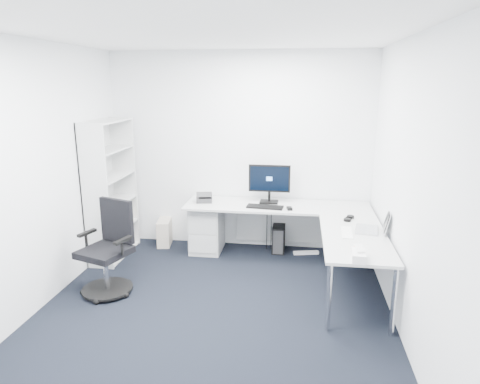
# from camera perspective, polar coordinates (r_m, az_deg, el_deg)

# --- Properties ---
(ground) EXTENTS (4.20, 4.20, 0.00)m
(ground) POSITION_cam_1_polar(r_m,az_deg,el_deg) (4.42, -3.99, -16.70)
(ground) COLOR black
(ceiling) EXTENTS (4.20, 4.20, 0.00)m
(ceiling) POSITION_cam_1_polar(r_m,az_deg,el_deg) (3.81, -4.75, 20.65)
(ceiling) COLOR white
(wall_back) EXTENTS (3.60, 0.02, 2.70)m
(wall_back) POSITION_cam_1_polar(r_m,az_deg,el_deg) (5.93, -0.02, 5.38)
(wall_back) COLOR white
(wall_back) RESTS_ON ground
(wall_front) EXTENTS (3.60, 0.02, 2.70)m
(wall_front) POSITION_cam_1_polar(r_m,az_deg,el_deg) (2.02, -17.40, -13.83)
(wall_front) COLOR white
(wall_front) RESTS_ON ground
(wall_left) EXTENTS (0.02, 4.20, 2.70)m
(wall_left) POSITION_cam_1_polar(r_m,az_deg,el_deg) (4.63, -26.69, 1.22)
(wall_left) COLOR white
(wall_left) RESTS_ON ground
(wall_right) EXTENTS (0.02, 4.20, 2.70)m
(wall_right) POSITION_cam_1_polar(r_m,az_deg,el_deg) (3.94, 22.20, -0.39)
(wall_right) COLOR white
(wall_right) RESTS_ON ground
(l_desk) EXTENTS (2.43, 1.36, 0.71)m
(l_desk) POSITION_cam_1_polar(r_m,az_deg,el_deg) (5.46, 4.71, -6.31)
(l_desk) COLOR #B6B9B9
(l_desk) RESTS_ON ground
(drawer_pedestal) EXTENTS (0.41, 0.51, 0.63)m
(drawer_pedestal) POSITION_cam_1_polar(r_m,az_deg,el_deg) (5.96, -4.44, -4.88)
(drawer_pedestal) COLOR #B6B9B9
(drawer_pedestal) RESTS_ON ground
(bookshelf) EXTENTS (0.35, 0.91, 1.83)m
(bookshelf) POSITION_cam_1_polar(r_m,az_deg,el_deg) (5.86, -16.88, 0.27)
(bookshelf) COLOR silver
(bookshelf) RESTS_ON ground
(task_chair) EXTENTS (0.73, 0.73, 1.03)m
(task_chair) POSITION_cam_1_polar(r_m,az_deg,el_deg) (4.93, -17.65, -7.32)
(task_chair) COLOR black
(task_chair) RESTS_ON ground
(black_pc_tower) EXTENTS (0.17, 0.38, 0.37)m
(black_pc_tower) POSITION_cam_1_polar(r_m,az_deg,el_deg) (6.01, 5.19, -6.08)
(black_pc_tower) COLOR black
(black_pc_tower) RESTS_ON ground
(beige_pc_tower) EXTENTS (0.23, 0.41, 0.37)m
(beige_pc_tower) POSITION_cam_1_polar(r_m,az_deg,el_deg) (6.30, -10.01, -5.27)
(beige_pc_tower) COLOR #B8AC9C
(beige_pc_tower) RESTS_ON ground
(power_strip) EXTENTS (0.35, 0.13, 0.04)m
(power_strip) POSITION_cam_1_polar(r_m,az_deg,el_deg) (5.98, 8.79, -8.00)
(power_strip) COLOR white
(power_strip) RESTS_ON ground
(monitor) EXTENTS (0.55, 0.18, 0.53)m
(monitor) POSITION_cam_1_polar(r_m,az_deg,el_deg) (5.70, 3.93, 1.15)
(monitor) COLOR black
(monitor) RESTS_ON l_desk
(black_keyboard) EXTENTS (0.48, 0.21, 0.02)m
(black_keyboard) POSITION_cam_1_polar(r_m,az_deg,el_deg) (5.53, 3.34, -1.99)
(black_keyboard) COLOR black
(black_keyboard) RESTS_ON l_desk
(mouse) EXTENTS (0.08, 0.11, 0.03)m
(mouse) POSITION_cam_1_polar(r_m,az_deg,el_deg) (5.47, 6.61, -2.19)
(mouse) COLOR black
(mouse) RESTS_ON l_desk
(desk_phone) EXTENTS (0.24, 0.24, 0.14)m
(desk_phone) POSITION_cam_1_polar(r_m,az_deg,el_deg) (5.80, -4.78, -0.61)
(desk_phone) COLOR #2D2D30
(desk_phone) RESTS_ON l_desk
(laptop) EXTENTS (0.39, 0.39, 0.24)m
(laptop) POSITION_cam_1_polar(r_m,az_deg,el_deg) (4.86, 16.60, -3.59)
(laptop) COLOR #B9BAC0
(laptop) RESTS_ON l_desk
(white_keyboard) EXTENTS (0.13, 0.39, 0.01)m
(white_keyboard) POSITION_cam_1_polar(r_m,az_deg,el_deg) (4.75, 14.06, -5.27)
(white_keyboard) COLOR white
(white_keyboard) RESTS_ON l_desk
(headphones) EXTENTS (0.19, 0.23, 0.05)m
(headphones) POSITION_cam_1_polar(r_m,az_deg,el_deg) (5.21, 14.32, -3.30)
(headphones) COLOR black
(headphones) RESTS_ON l_desk
(orange_fruit) EXTENTS (0.07, 0.07, 0.07)m
(orange_fruit) POSITION_cam_1_polar(r_m,az_deg,el_deg) (4.28, 15.41, -7.15)
(orange_fruit) COLOR orange
(orange_fruit) RESTS_ON l_desk
(tissue_box) EXTENTS (0.14, 0.24, 0.08)m
(tissue_box) POSITION_cam_1_polar(r_m,az_deg,el_deg) (4.08, 15.53, -8.19)
(tissue_box) COLOR white
(tissue_box) RESTS_ON l_desk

